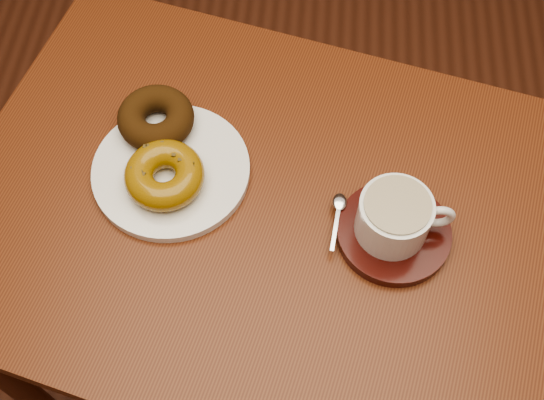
# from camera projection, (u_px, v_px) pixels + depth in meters

# --- Properties ---
(ground) EXTENTS (6.00, 6.00, 0.00)m
(ground) POSITION_uv_depth(u_px,v_px,m) (338.00, 301.00, 1.75)
(ground) COLOR #572B1B
(ground) RESTS_ON ground
(cafe_table) EXTENTS (0.99, 0.83, 0.80)m
(cafe_table) POSITION_uv_depth(u_px,v_px,m) (259.00, 246.00, 1.07)
(cafe_table) COLOR #5F2C14
(cafe_table) RESTS_ON ground
(donut_plate) EXTENTS (0.26, 0.26, 0.01)m
(donut_plate) POSITION_uv_depth(u_px,v_px,m) (171.00, 170.00, 0.98)
(donut_plate) COLOR white
(donut_plate) RESTS_ON cafe_table
(donut_cinnamon) EXTENTS (0.13, 0.13, 0.04)m
(donut_cinnamon) POSITION_uv_depth(u_px,v_px,m) (156.00, 118.00, 1.00)
(donut_cinnamon) COLOR #38200B
(donut_cinnamon) RESTS_ON donut_plate
(donut_caramel) EXTENTS (0.11, 0.11, 0.04)m
(donut_caramel) POSITION_uv_depth(u_px,v_px,m) (164.00, 175.00, 0.95)
(donut_caramel) COLOR #90660F
(donut_caramel) RESTS_ON donut_plate
(saucer) EXTENTS (0.18, 0.18, 0.02)m
(saucer) POSITION_uv_depth(u_px,v_px,m) (393.00, 233.00, 0.93)
(saucer) COLOR #330A07
(saucer) RESTS_ON cafe_table
(coffee_cup) EXTENTS (0.13, 0.10, 0.07)m
(coffee_cup) POSITION_uv_depth(u_px,v_px,m) (395.00, 217.00, 0.90)
(coffee_cup) COLOR white
(coffee_cup) RESTS_ON saucer
(teaspoon) EXTENTS (0.02, 0.09, 0.01)m
(teaspoon) POSITION_uv_depth(u_px,v_px,m) (339.00, 207.00, 0.94)
(teaspoon) COLOR silver
(teaspoon) RESTS_ON saucer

